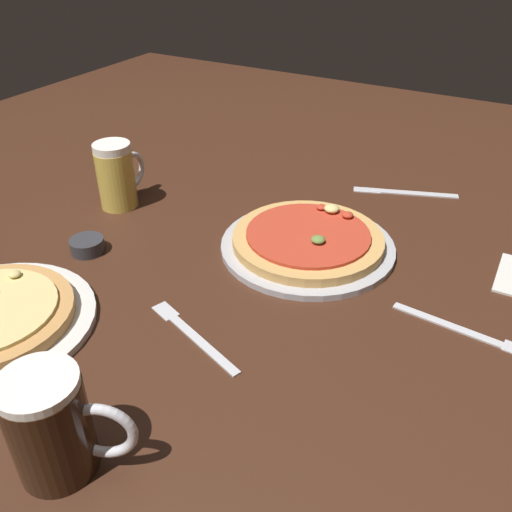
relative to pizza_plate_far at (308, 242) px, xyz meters
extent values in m
cube|color=#3D2114|center=(-0.06, -0.10, -0.03)|extent=(2.40, 2.40, 0.03)
ellipsoid|color=#DBC67A|center=(-0.36, -0.36, 0.02)|extent=(0.02, 0.02, 0.01)
cylinder|color=#B2B2B7|center=(0.00, 0.00, -0.01)|extent=(0.32, 0.32, 0.01)
cylinder|color=tan|center=(0.00, 0.00, 0.00)|extent=(0.28, 0.28, 0.02)
cylinder|color=#B73823|center=(0.00, 0.00, 0.02)|extent=(0.23, 0.23, 0.01)
ellipsoid|color=#B73823|center=(-0.02, 0.09, 0.02)|extent=(0.02, 0.02, 0.01)
ellipsoid|color=#DBC67A|center=(0.01, 0.09, 0.03)|extent=(0.03, 0.03, 0.01)
ellipsoid|color=olive|center=(0.03, -0.02, 0.03)|extent=(0.03, 0.03, 0.01)
ellipsoid|color=#B73823|center=(0.04, 0.09, 0.03)|extent=(0.02, 0.02, 0.01)
cylinder|color=gold|center=(-0.42, -0.04, 0.05)|extent=(0.08, 0.08, 0.12)
cylinder|color=white|center=(-0.42, -0.04, 0.11)|extent=(0.08, 0.08, 0.02)
torus|color=silver|center=(-0.43, 0.01, 0.05)|extent=(0.01, 0.08, 0.08)
cylinder|color=black|center=(-0.05, -0.57, 0.05)|extent=(0.09, 0.09, 0.13)
cylinder|color=white|center=(-0.05, -0.57, 0.12)|extent=(0.09, 0.09, 0.01)
torus|color=silver|center=(0.00, -0.54, 0.05)|extent=(0.08, 0.05, 0.08)
cylinder|color=#333338|center=(-0.35, -0.21, 0.00)|extent=(0.06, 0.06, 0.03)
cube|color=silver|center=(-0.03, -0.31, -0.01)|extent=(0.16, 0.07, 0.01)
cube|color=silver|center=(-0.12, -0.28, -0.01)|extent=(0.05, 0.04, 0.00)
cube|color=silver|center=(0.11, 0.33, -0.01)|extent=(0.18, 0.08, 0.01)
cube|color=silver|center=(0.01, 0.29, -0.01)|extent=(0.06, 0.04, 0.00)
cube|color=silver|center=(0.28, -0.09, -0.01)|extent=(0.18, 0.03, 0.01)
camera|label=1|loc=(0.34, -0.80, 0.53)|focal=38.25mm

